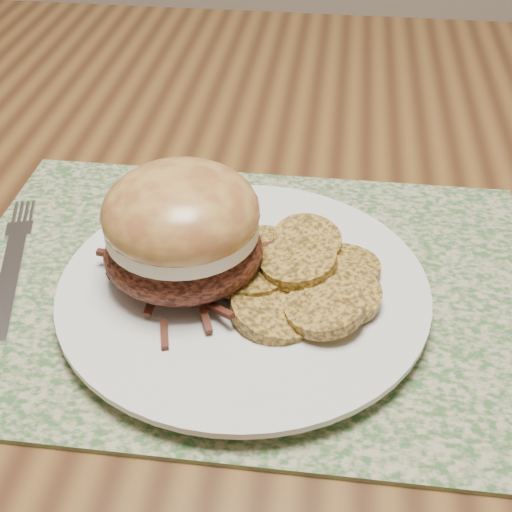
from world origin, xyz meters
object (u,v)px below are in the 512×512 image
at_px(dining_table, 232,233).
at_px(fork, 13,263).
at_px(pork_sandwich, 182,229).
at_px(dinner_plate, 244,292).

relative_size(dining_table, fork, 8.35).
relative_size(dining_table, pork_sandwich, 10.34).
height_order(dinner_plate, pork_sandwich, pork_sandwich).
xyz_separation_m(dinner_plate, fork, (-0.19, 0.02, -0.01)).
bearing_deg(pork_sandwich, fork, 156.57).
distance_m(dining_table, fork, 0.25).
height_order(dining_table, pork_sandwich, pork_sandwich).
bearing_deg(pork_sandwich, dining_table, 71.53).
relative_size(pork_sandwich, fork, 0.81).
distance_m(dinner_plate, pork_sandwich, 0.07).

